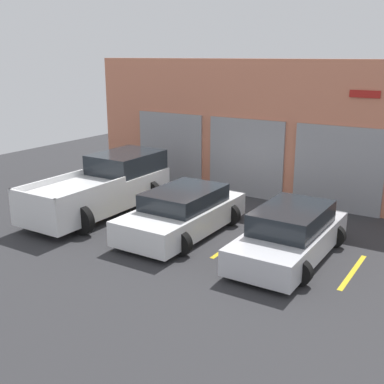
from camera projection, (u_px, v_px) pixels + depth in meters
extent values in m
plane|color=#2D2D30|center=(208.00, 219.00, 14.89)|extent=(28.00, 28.00, 0.00)
cube|color=#D17A5B|center=(256.00, 129.00, 16.91)|extent=(13.34, 0.60, 4.78)
cube|color=#939399|center=(170.00, 149.00, 18.69)|extent=(2.86, 0.08, 2.77)
cube|color=#939399|center=(246.00, 158.00, 17.01)|extent=(2.86, 0.08, 2.77)
cube|color=#939399|center=(338.00, 169.00, 15.34)|extent=(2.86, 0.08, 2.77)
cube|color=#B21E19|center=(365.00, 94.00, 14.37)|extent=(0.90, 0.03, 0.22)
cube|color=white|center=(98.00, 194.00, 15.20)|extent=(1.87, 5.19, 0.89)
cube|color=#1E2328|center=(127.00, 162.00, 16.15)|extent=(1.72, 2.34, 0.64)
cube|color=white|center=(49.00, 181.00, 14.56)|extent=(0.08, 2.85, 0.18)
cube|color=white|center=(92.00, 190.00, 13.64)|extent=(0.08, 2.85, 0.18)
cube|color=white|center=(32.00, 197.00, 12.98)|extent=(1.87, 0.08, 0.18)
cylinder|color=black|center=(113.00, 186.00, 17.00)|extent=(0.85, 0.22, 0.85)
cylinder|color=black|center=(150.00, 193.00, 16.15)|extent=(0.85, 0.22, 0.85)
cylinder|color=black|center=(41.00, 210.00, 14.38)|extent=(0.85, 0.22, 0.85)
cylinder|color=black|center=(81.00, 220.00, 13.54)|extent=(0.85, 0.22, 0.85)
cube|color=white|center=(183.00, 217.00, 13.61)|extent=(1.82, 4.30, 0.67)
cube|color=#1E2328|center=(185.00, 197.00, 13.54)|extent=(1.60, 2.36, 0.47)
cylinder|color=black|center=(185.00, 206.00, 15.15)|extent=(0.64, 0.22, 0.64)
cylinder|color=black|center=(230.00, 215.00, 14.33)|extent=(0.64, 0.22, 0.64)
cylinder|color=black|center=(131.00, 231.00, 12.98)|extent=(0.64, 0.22, 0.64)
cylinder|color=black|center=(180.00, 243.00, 12.16)|extent=(0.64, 0.22, 0.64)
cube|color=silver|center=(289.00, 241.00, 11.98)|extent=(1.70, 4.22, 0.62)
cube|color=#1E2328|center=(292.00, 218.00, 11.91)|extent=(1.50, 2.32, 0.54)
cylinder|color=black|center=(281.00, 226.00, 13.46)|extent=(0.60, 0.22, 0.60)
cylinder|color=black|center=(334.00, 236.00, 12.70)|extent=(0.60, 0.22, 0.60)
cylinder|color=black|center=(239.00, 258.00, 11.34)|extent=(0.60, 0.22, 0.60)
cylinder|color=black|center=(299.00, 272.00, 10.58)|extent=(0.60, 0.22, 0.60)
cube|color=gold|center=(64.00, 206.00, 16.20)|extent=(0.12, 2.20, 0.01)
cube|color=gold|center=(139.00, 223.00, 14.56)|extent=(0.12, 2.20, 0.01)
cube|color=gold|center=(232.00, 244.00, 12.92)|extent=(0.12, 2.20, 0.01)
cube|color=gold|center=(353.00, 272.00, 11.28)|extent=(0.12, 2.20, 0.01)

